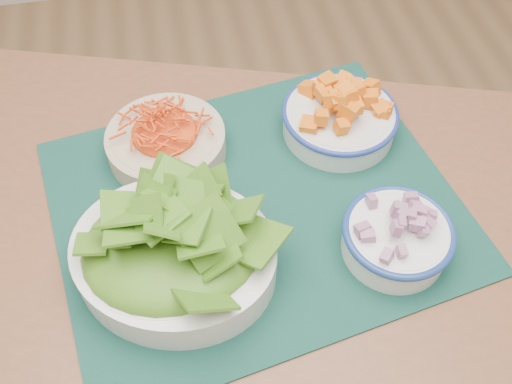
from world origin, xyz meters
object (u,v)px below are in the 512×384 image
Objects in this scene: table at (225,285)px; lettuce_bowl at (172,246)px; placemat at (256,205)px; squash_bowl at (341,112)px; carrot_bowl at (165,138)px; onion_bowl at (398,234)px.

table is 0.18m from lettuce_bowl.
placemat reaches higher than table.
lettuce_bowl reaches higher than squash_bowl.
lettuce_bowl is (-0.13, -0.09, 0.06)m from placemat.
placemat is at bearing -47.23° from carrot_bowl.
table is at bearing 38.95° from lettuce_bowl.
carrot_bowl reaches higher than placemat.
squash_bowl is 0.63× the size of lettuce_bowl.
squash_bowl is at bearing 58.74° from table.
carrot_bowl is (-0.12, 0.13, 0.04)m from placemat.
table is 8.80× the size of onion_bowl.
onion_bowl is (0.31, -0.03, -0.02)m from lettuce_bowl.
table is 2.32× the size of placemat.
onion_bowl is at bearing -87.01° from squash_bowl.
onion_bowl is at bearing -43.11° from placemat.
lettuce_bowl is 0.31m from onion_bowl.
lettuce_bowl is at bearing -144.02° from squash_bowl.
placemat is 0.21m from squash_bowl.
lettuce_bowl is at bearing -145.43° from table.
squash_bowl is at bearing 92.99° from onion_bowl.
lettuce_bowl is (-0.07, -0.02, 0.17)m from table.
placemat is 0.22m from onion_bowl.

